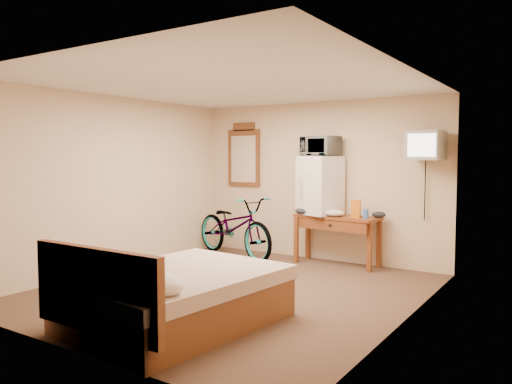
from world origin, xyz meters
TOP-DOWN VIEW (x-y plane):
  - room at (-0.00, 0.00)m, footprint 4.60×4.64m
  - desk at (0.46, 2.00)m, footprint 1.32×0.62m
  - mini_fridge at (0.16, 2.05)m, footprint 0.68×0.66m
  - microwave at (0.16, 2.05)m, footprint 0.61×0.48m
  - snack_bag at (0.78, 1.97)m, footprint 0.14×0.09m
  - blue_cup at (0.94, 1.97)m, footprint 0.08×0.08m
  - cloth_cream at (0.46, 1.92)m, footprint 0.33×0.25m
  - cloth_dark_a at (-0.04, 1.90)m, footprint 0.28×0.21m
  - cloth_dark_b at (1.07, 2.13)m, footprint 0.20×0.16m
  - crt_television at (1.74, 2.02)m, footprint 0.49×0.59m
  - wall_mirror at (-1.41, 2.27)m, footprint 0.65×0.04m
  - bicycle at (-1.20, 1.69)m, footprint 2.01×1.22m
  - bed at (0.26, -1.38)m, footprint 1.69×2.12m

SIDE VIEW (x-z plane):
  - bed at x=0.26m, z-range -0.15..0.75m
  - bicycle at x=-1.20m, z-range 0.00..1.00m
  - desk at x=0.46m, z-range 0.25..1.00m
  - cloth_dark_b at x=1.07m, z-range 0.75..0.84m
  - cloth_cream at x=0.46m, z-range 0.75..0.85m
  - cloth_dark_a at x=-0.04m, z-range 0.75..0.86m
  - blue_cup at x=0.94m, z-range 0.75..0.89m
  - snack_bag at x=0.78m, z-range 0.75..1.01m
  - mini_fridge at x=0.16m, z-range 0.75..1.65m
  - room at x=0.00m, z-range 0.00..2.50m
  - wall_mirror at x=-1.41m, z-range 1.11..2.21m
  - crt_television at x=1.74m, z-range 1.59..1.98m
  - microwave at x=0.16m, z-range 1.65..1.95m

